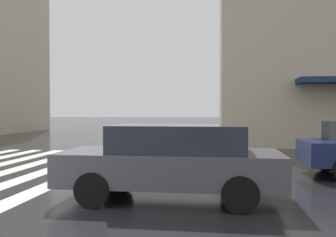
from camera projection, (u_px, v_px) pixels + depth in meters
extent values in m
cube|color=silver|center=(61.00, 180.00, 8.79)|extent=(13.00, 0.50, 0.01)
cube|color=silver|center=(22.00, 179.00, 8.93)|extent=(13.00, 0.50, 0.01)
cube|color=#4C4C51|center=(171.00, 167.00, 6.90)|extent=(1.75, 4.10, 0.60)
cube|color=#232833|center=(179.00, 138.00, 6.87)|extent=(1.54, 2.46, 0.50)
cylinder|color=black|center=(93.00, 190.00, 6.26)|extent=(0.20, 0.62, 0.62)
cylinder|color=black|center=(119.00, 174.00, 7.89)|extent=(0.20, 0.62, 0.62)
cylinder|color=black|center=(240.00, 194.00, 5.92)|extent=(0.20, 0.62, 0.62)
cylinder|color=black|center=(235.00, 177.00, 7.55)|extent=(0.20, 0.62, 0.62)
cylinder|color=black|center=(325.00, 160.00, 10.17)|extent=(0.20, 0.62, 0.62)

